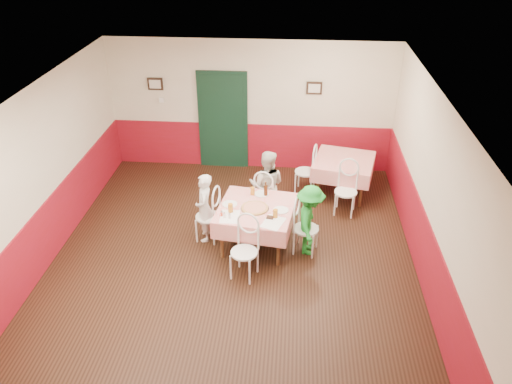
# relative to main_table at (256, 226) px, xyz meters

# --- Properties ---
(floor) EXTENTS (7.00, 7.00, 0.00)m
(floor) POSITION_rel_main_table_xyz_m (-0.35, -0.53, -0.38)
(floor) COLOR black
(floor) RESTS_ON ground
(ceiling) EXTENTS (7.00, 7.00, 0.00)m
(ceiling) POSITION_rel_main_table_xyz_m (-0.35, -0.53, 2.42)
(ceiling) COLOR white
(ceiling) RESTS_ON back_wall
(back_wall) EXTENTS (6.00, 0.10, 2.80)m
(back_wall) POSITION_rel_main_table_xyz_m (-0.35, 2.97, 1.02)
(back_wall) COLOR beige
(back_wall) RESTS_ON ground
(front_wall) EXTENTS (6.00, 0.10, 2.80)m
(front_wall) POSITION_rel_main_table_xyz_m (-0.35, -4.03, 1.02)
(front_wall) COLOR beige
(front_wall) RESTS_ON ground
(left_wall) EXTENTS (0.10, 7.00, 2.80)m
(left_wall) POSITION_rel_main_table_xyz_m (-3.35, -0.53, 1.02)
(left_wall) COLOR beige
(left_wall) RESTS_ON ground
(right_wall) EXTENTS (0.10, 7.00, 2.80)m
(right_wall) POSITION_rel_main_table_xyz_m (2.65, -0.53, 1.02)
(right_wall) COLOR beige
(right_wall) RESTS_ON ground
(wainscot_back) EXTENTS (6.00, 0.03, 1.00)m
(wainscot_back) POSITION_rel_main_table_xyz_m (-0.35, 2.95, 0.12)
(wainscot_back) COLOR maroon
(wainscot_back) RESTS_ON ground
(wainscot_left) EXTENTS (0.03, 7.00, 1.00)m
(wainscot_left) POSITION_rel_main_table_xyz_m (-3.33, -0.53, 0.12)
(wainscot_left) COLOR maroon
(wainscot_left) RESTS_ON ground
(wainscot_right) EXTENTS (0.03, 7.00, 1.00)m
(wainscot_right) POSITION_rel_main_table_xyz_m (2.64, -0.53, 0.12)
(wainscot_right) COLOR maroon
(wainscot_right) RESTS_ON ground
(door) EXTENTS (0.96, 0.06, 2.10)m
(door) POSITION_rel_main_table_xyz_m (-0.95, 2.92, 0.68)
(door) COLOR black
(door) RESTS_ON ground
(picture_left) EXTENTS (0.32, 0.03, 0.26)m
(picture_left) POSITION_rel_main_table_xyz_m (-2.35, 2.92, 1.48)
(picture_left) COLOR black
(picture_left) RESTS_ON back_wall
(picture_right) EXTENTS (0.32, 0.03, 0.26)m
(picture_right) POSITION_rel_main_table_xyz_m (0.95, 2.92, 1.48)
(picture_right) COLOR black
(picture_right) RESTS_ON back_wall
(thermostat) EXTENTS (0.10, 0.03, 0.10)m
(thermostat) POSITION_rel_main_table_xyz_m (-2.25, 2.92, 1.12)
(thermostat) COLOR white
(thermostat) RESTS_ON back_wall
(main_table) EXTENTS (1.38, 1.38, 0.77)m
(main_table) POSITION_rel_main_table_xyz_m (0.00, 0.00, 0.00)
(main_table) COLOR red
(main_table) RESTS_ON ground
(second_table) EXTENTS (1.34, 1.34, 0.77)m
(second_table) POSITION_rel_main_table_xyz_m (1.59, 1.90, 0.00)
(second_table) COLOR red
(second_table) RESTS_ON ground
(chair_left) EXTENTS (0.50, 0.50, 0.90)m
(chair_left) POSITION_rel_main_table_xyz_m (-0.84, 0.12, 0.08)
(chair_left) COLOR white
(chair_left) RESTS_ON ground
(chair_right) EXTENTS (0.51, 0.51, 0.90)m
(chair_right) POSITION_rel_main_table_xyz_m (0.84, -0.12, 0.08)
(chair_right) COLOR white
(chair_right) RESTS_ON ground
(chair_far) EXTENTS (0.51, 0.51, 0.90)m
(chair_far) POSITION_rel_main_table_xyz_m (0.12, 0.84, 0.08)
(chair_far) COLOR white
(chair_far) RESTS_ON ground
(chair_near) EXTENTS (0.53, 0.53, 0.90)m
(chair_near) POSITION_rel_main_table_xyz_m (-0.12, -0.84, 0.08)
(chair_near) COLOR white
(chair_near) RESTS_ON ground
(chair_second_a) EXTENTS (0.50, 0.50, 0.90)m
(chair_second_a) POSITION_rel_main_table_xyz_m (0.84, 1.90, 0.08)
(chair_second_a) COLOR white
(chair_second_a) RESTS_ON ground
(chair_second_b) EXTENTS (0.50, 0.50, 0.90)m
(chair_second_b) POSITION_rel_main_table_xyz_m (1.59, 1.15, 0.08)
(chair_second_b) COLOR white
(chair_second_b) RESTS_ON ground
(pizza) EXTENTS (0.50, 0.50, 0.03)m
(pizza) POSITION_rel_main_table_xyz_m (-0.02, -0.05, 0.40)
(pizza) COLOR #B74723
(pizza) RESTS_ON main_table
(plate_left) EXTENTS (0.28, 0.28, 0.01)m
(plate_left) POSITION_rel_main_table_xyz_m (-0.44, 0.05, 0.39)
(plate_left) COLOR white
(plate_left) RESTS_ON main_table
(plate_right) EXTENTS (0.28, 0.28, 0.01)m
(plate_right) POSITION_rel_main_table_xyz_m (0.41, -0.07, 0.39)
(plate_right) COLOR white
(plate_right) RESTS_ON main_table
(plate_far) EXTENTS (0.28, 0.28, 0.01)m
(plate_far) POSITION_rel_main_table_xyz_m (0.06, 0.43, 0.39)
(plate_far) COLOR white
(plate_far) RESTS_ON main_table
(glass_a) EXTENTS (0.09, 0.09, 0.15)m
(glass_a) POSITION_rel_main_table_xyz_m (-0.40, -0.18, 0.46)
(glass_a) COLOR #BF7219
(glass_a) RESTS_ON main_table
(glass_b) EXTENTS (0.09, 0.09, 0.14)m
(glass_b) POSITION_rel_main_table_xyz_m (0.33, -0.28, 0.46)
(glass_b) COLOR #BF7219
(glass_b) RESTS_ON main_table
(glass_c) EXTENTS (0.08, 0.08, 0.14)m
(glass_c) POSITION_rel_main_table_xyz_m (-0.09, 0.41, 0.45)
(glass_c) COLOR #BF7219
(glass_c) RESTS_ON main_table
(beer_bottle) EXTENTS (0.07, 0.07, 0.24)m
(beer_bottle) POSITION_rel_main_table_xyz_m (0.14, 0.38, 0.51)
(beer_bottle) COLOR #381C0A
(beer_bottle) RESTS_ON main_table
(shaker_a) EXTENTS (0.04, 0.04, 0.09)m
(shaker_a) POSITION_rel_main_table_xyz_m (-0.48, -0.36, 0.43)
(shaker_a) COLOR silver
(shaker_a) RESTS_ON main_table
(shaker_b) EXTENTS (0.04, 0.04, 0.09)m
(shaker_b) POSITION_rel_main_table_xyz_m (-0.39, -0.38, 0.43)
(shaker_b) COLOR silver
(shaker_b) RESTS_ON main_table
(shaker_c) EXTENTS (0.04, 0.04, 0.09)m
(shaker_c) POSITION_rel_main_table_xyz_m (-0.53, -0.31, 0.43)
(shaker_c) COLOR #B23319
(shaker_c) RESTS_ON main_table
(menu_left) EXTENTS (0.30, 0.40, 0.00)m
(menu_left) POSITION_rel_main_table_xyz_m (-0.40, -0.32, 0.39)
(menu_left) COLOR white
(menu_left) RESTS_ON main_table
(menu_right) EXTENTS (0.42, 0.48, 0.00)m
(menu_right) POSITION_rel_main_table_xyz_m (0.31, -0.44, 0.39)
(menu_right) COLOR white
(menu_right) RESTS_ON main_table
(wallet) EXTENTS (0.12, 0.10, 0.02)m
(wallet) POSITION_rel_main_table_xyz_m (0.25, -0.31, 0.40)
(wallet) COLOR black
(wallet) RESTS_ON main_table
(diner_left) EXTENTS (0.35, 0.49, 1.25)m
(diner_left) POSITION_rel_main_table_xyz_m (-0.89, 0.12, 0.25)
(diner_left) COLOR gray
(diner_left) RESTS_ON ground
(diner_far) EXTENTS (0.70, 0.57, 1.35)m
(diner_far) POSITION_rel_main_table_xyz_m (0.12, 0.89, 0.30)
(diner_far) COLOR gray
(diner_far) RESTS_ON ground
(diner_right) EXTENTS (0.49, 0.82, 1.25)m
(diner_right) POSITION_rel_main_table_xyz_m (0.89, -0.12, 0.25)
(diner_right) COLOR gray
(diner_right) RESTS_ON ground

